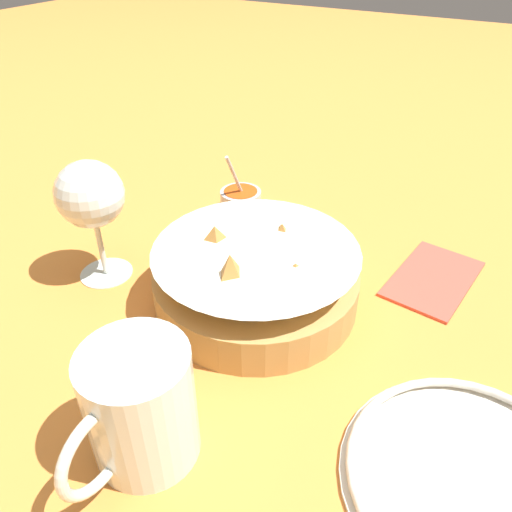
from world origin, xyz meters
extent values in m
plane|color=orange|center=(0.00, 0.00, 0.00)|extent=(4.00, 4.00, 0.00)
cylinder|color=#B2894C|center=(-0.01, 0.02, 0.02)|extent=(0.23, 0.23, 0.05)
cone|color=#EDE5C6|center=(-0.01, 0.02, 0.04)|extent=(0.23, 0.23, 0.07)
cylinder|color=#3D842D|center=(-0.01, 0.02, 0.03)|extent=(0.18, 0.18, 0.01)
pyramid|color=#B77A38|center=(0.05, 0.02, 0.06)|extent=(0.07, 0.05, 0.07)
pyramid|color=#B77A38|center=(0.00, 0.07, 0.05)|extent=(0.09, 0.10, 0.05)
pyramid|color=#B77A38|center=(-0.06, 0.03, 0.06)|extent=(0.08, 0.08, 0.05)
pyramid|color=#B77A38|center=(0.00, -0.03, 0.06)|extent=(0.09, 0.09, 0.06)
cylinder|color=#B7B7BC|center=(-0.18, -0.10, 0.02)|extent=(0.06, 0.06, 0.04)
cylinder|color=#CC4C14|center=(-0.18, -0.10, 0.02)|extent=(0.05, 0.05, 0.02)
cylinder|color=#B7B7BC|center=(-0.17, -0.10, 0.06)|extent=(0.05, 0.01, 0.09)
cylinder|color=silver|center=(0.04, -0.17, 0.00)|extent=(0.07, 0.07, 0.00)
cylinder|color=silver|center=(0.04, -0.17, 0.04)|extent=(0.01, 0.01, 0.08)
sphere|color=silver|center=(0.04, -0.17, 0.11)|extent=(0.08, 0.08, 0.08)
sphere|color=#E5B77F|center=(0.04, -0.17, 0.10)|extent=(0.05, 0.05, 0.05)
cylinder|color=silver|center=(0.21, 0.04, 0.06)|extent=(0.09, 0.09, 0.11)
cylinder|color=orange|center=(0.21, 0.04, 0.04)|extent=(0.07, 0.07, 0.08)
torus|color=silver|center=(0.26, 0.04, 0.06)|extent=(0.08, 0.01, 0.08)
cylinder|color=silver|center=(0.11, 0.29, 0.00)|extent=(0.21, 0.21, 0.01)
torus|color=silver|center=(0.11, 0.29, 0.01)|extent=(0.20, 0.20, 0.01)
cube|color=#DB4C3D|center=(-0.15, 0.19, 0.00)|extent=(0.15, 0.10, 0.01)
camera|label=1|loc=(0.39, 0.24, 0.38)|focal=35.00mm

